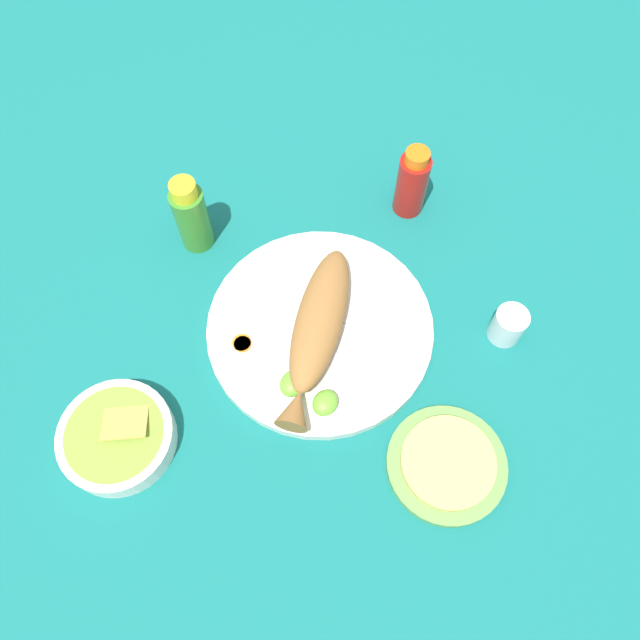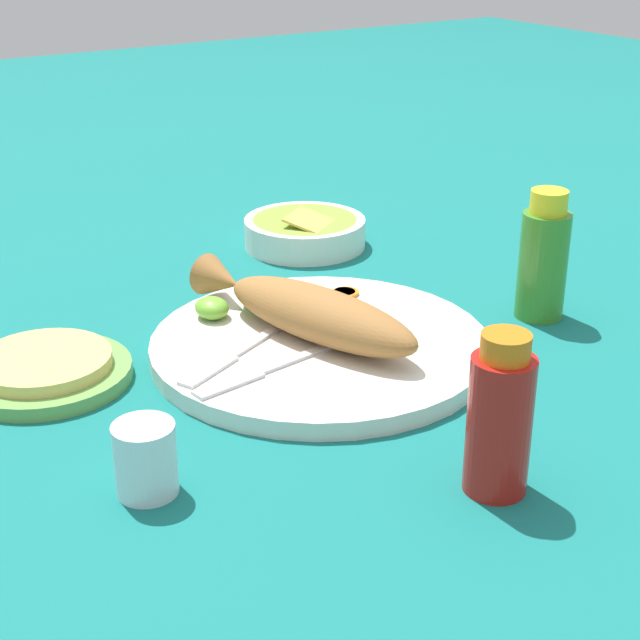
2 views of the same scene
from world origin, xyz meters
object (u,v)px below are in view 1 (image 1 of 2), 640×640
Objects in this scene: fork_near at (378,331)px; fried_fish at (317,328)px; guacamole_bowl at (117,437)px; tortilla_plate at (446,464)px; main_plate at (320,329)px; salt_cup at (507,326)px; hot_sauce_bottle_red at (412,183)px; hot_sauce_bottle_green at (191,216)px; fork_far at (368,359)px.

fried_fish is at bearing -154.79° from fork_near.
guacamole_bowl reaches higher than tortilla_plate.
fork_near is 0.21m from tortilla_plate.
main_plate is at bearing 0.00° from fried_fish.
salt_cup is (0.13, -0.24, 0.02)m from main_plate.
main_plate is 2.16× the size of guacamole_bowl.
main_plate is at bearing -165.32° from fork_near.
hot_sauce_bottle_red is 0.35m from hot_sauce_bottle_green.
fried_fish is 0.29m from hot_sauce_bottle_red.
fork_far is 1.06× the size of tortilla_plate.
main_plate is 0.09m from fork_near.
hot_sauce_bottle_green is at bearing 60.68° from fried_fish.
hot_sauce_bottle_green is 0.52m from tortilla_plate.
hot_sauce_bottle_red reaches higher than main_plate.
fork_near is 1.31× the size of hot_sauce_bottle_green.
guacamole_bowl is (-0.27, 0.16, -0.02)m from fried_fish.
fork_far is (-0.01, -0.09, 0.01)m from main_plate.
main_plate is 2.56× the size of hot_sauce_bottle_red.
fried_fish is at bearing 72.61° from tortilla_plate.
fried_fish is 0.27m from hot_sauce_bottle_green.
fork_near is at bearing 73.30° from fork_far.
guacamole_bowl is (-0.41, 0.40, -0.00)m from salt_cup.
hot_sauce_bottle_green reaches higher than fried_fish.
fork_near is 1.13× the size of tortilla_plate.
fork_far is 0.36m from guacamole_bowl.
fork_near is at bearing -72.06° from fried_fish.
fried_fish reaches higher than main_plate.
main_plate is 0.04m from fried_fish.
fork_near is at bearing 53.26° from tortilla_plate.
guacamole_bowl reaches higher than main_plate.
salt_cup reaches higher than guacamole_bowl.
fork_near and fork_far have the same top height.
fried_fish is 4.95× the size of salt_cup.
hot_sauce_bottle_red is at bearing 78.80° from fork_far.
guacamole_bowl is at bearing 136.09° from salt_cup.
guacamole_bowl is (-0.28, 0.16, 0.01)m from main_plate.
fork_near is 0.34m from hot_sauce_bottle_green.
fork_near is at bearing 121.06° from salt_cup.
fried_fish is 1.85× the size of guacamole_bowl.
salt_cup is at bearing 17.19° from fork_far.
main_plate reaches higher than tortilla_plate.
fried_fish is 0.31m from guacamole_bowl.
fork_far reaches higher than tortilla_plate.
tortilla_plate is at bearing -178.18° from salt_cup.
hot_sauce_bottle_red is 0.84× the size of guacamole_bowl.
salt_cup is at bearing -73.85° from fried_fish.
hot_sauce_bottle_red is 0.93× the size of hot_sauce_bottle_green.
fork_near is 0.19m from salt_cup.
fried_fish reaches higher than fork_far.
guacamole_bowl is at bearing 133.02° from fried_fish.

